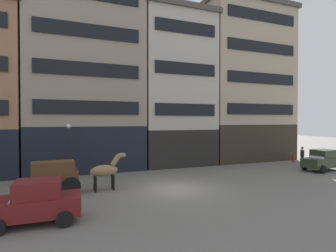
# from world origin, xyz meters

# --- Properties ---
(ground_plane) EXTENTS (120.00, 120.00, 0.00)m
(ground_plane) POSITION_xyz_m (0.00, 0.00, 0.00)
(ground_plane) COLOR slate
(building_center_left) EXTENTS (10.16, 6.63, 16.57)m
(building_center_left) POSITION_xyz_m (-4.80, 9.60, 8.33)
(building_center_left) COLOR black
(building_center_left) RESTS_ON ground_plane
(building_center_right) EXTENTS (7.62, 6.63, 15.24)m
(building_center_right) POSITION_xyz_m (3.74, 9.61, 7.66)
(building_center_right) COLOR black
(building_center_right) RESTS_ON ground_plane
(building_far_right) EXTENTS (10.50, 6.63, 17.29)m
(building_far_right) POSITION_xyz_m (12.45, 9.60, 8.68)
(building_far_right) COLOR #33281E
(building_far_right) RESTS_ON ground_plane
(cargo_wagon) EXTENTS (3.00, 1.71, 1.98)m
(cargo_wagon) POSITION_xyz_m (-7.21, 1.25, 1.15)
(cargo_wagon) COLOR brown
(cargo_wagon) RESTS_ON ground_plane
(draft_horse) EXTENTS (2.35, 0.72, 2.30)m
(draft_horse) POSITION_xyz_m (-4.26, 1.26, 1.27)
(draft_horse) COLOR #937047
(draft_horse) RESTS_ON ground_plane
(sedan_dark) EXTENTS (3.83, 2.12, 1.83)m
(sedan_dark) POSITION_xyz_m (14.31, 0.99, 0.91)
(sedan_dark) COLOR #2D3823
(sedan_dark) RESTS_ON ground_plane
(sedan_light) EXTENTS (3.74, 1.93, 1.83)m
(sedan_light) POSITION_xyz_m (-7.80, -3.10, 0.91)
(sedan_light) COLOR maroon
(sedan_light) RESTS_ON ground_plane
(pedestrian_officer) EXTENTS (0.44, 0.44, 1.79)m
(pedestrian_officer) POSITION_xyz_m (15.06, 3.77, 0.98)
(pedestrian_officer) COLOR black
(pedestrian_officer) RESTS_ON ground_plane
(streetlamp_curbside) EXTENTS (0.32, 0.32, 4.12)m
(streetlamp_curbside) POSITION_xyz_m (-6.35, 5.27, 2.67)
(streetlamp_curbside) COLOR black
(streetlamp_curbside) RESTS_ON ground_plane
(fire_hydrant_curbside) EXTENTS (0.24, 0.24, 0.83)m
(fire_hydrant_curbside) POSITION_xyz_m (15.71, 5.46, 0.43)
(fire_hydrant_curbside) COLOR maroon
(fire_hydrant_curbside) RESTS_ON ground_plane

